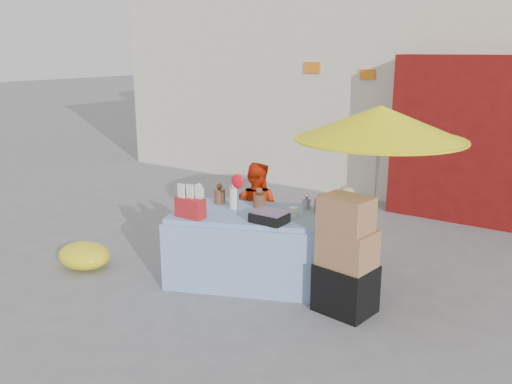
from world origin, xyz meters
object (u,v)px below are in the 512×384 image
Objects in this scene: chair_left at (250,244)px; vendor_orange at (256,212)px; market_table at (264,246)px; chair_right at (338,265)px; vendor_beige at (344,234)px; box_stack at (346,260)px; umbrella at (380,123)px.

vendor_orange is at bearing 75.17° from chair_left.
chair_right is at bearing 3.15° from market_table.
vendor_beige is 0.94× the size of box_stack.
box_stack is (0.35, -0.55, 0.32)m from chair_right.
vendor_beige is (1.25, 0.00, -0.06)m from vendor_orange.
market_table is 0.63m from chair_left.
chair_right is 0.73m from box_stack.
umbrella reaches higher than chair_right.
market_table is 2.85× the size of chair_right.
market_table is at bearing -148.58° from umbrella.
umbrella is at bearing -166.72° from vendor_beige.
box_stack is at bearing 103.63° from vendor_beige.
umbrella is at bearing 29.87° from chair_right.
chair_left is (-0.47, 0.38, -0.18)m from market_table.
vendor_beige reaches higher than chair_left.
chair_left is 2.27m from umbrella.
chair_left is at bearing -169.62° from umbrella.
vendor_beige is at bearing -7.15° from chair_left.
chair_right is 1.31m from vendor_orange.
market_table is 2.06× the size of vendor_beige.
box_stack is at bearing -32.18° from chair_left.
vendor_orange is at bearing -13.28° from vendor_beige.
vendor_orange is at bearing 156.86° from box_stack.
chair_left is 0.72× the size of vendor_beige.
vendor_orange is 1.25m from vendor_beige.
vendor_beige reaches higher than chair_right.
vendor_beige is (0.00, 0.13, 0.33)m from chair_right.
umbrella is 1.67× the size of box_stack.
vendor_orange reaches higher than chair_right.
vendor_orange is 0.62× the size of umbrella.
box_stack reaches higher than chair_left.
chair_left is 1.72m from box_stack.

